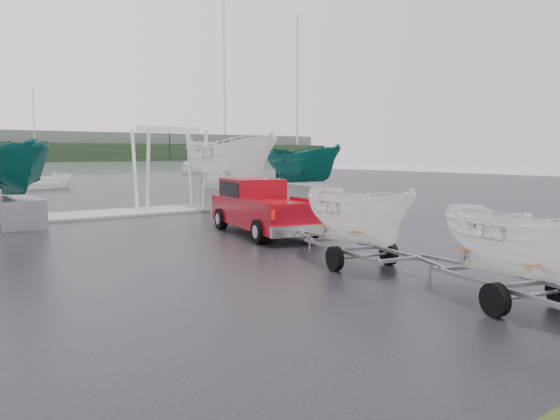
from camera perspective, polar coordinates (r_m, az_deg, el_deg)
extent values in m
plane|color=black|center=(14.01, -6.30, -5.80)|extent=(120.00, 120.00, 0.00)
cube|color=gray|center=(25.93, -21.05, -0.61)|extent=(30.00, 3.00, 0.12)
cube|color=maroon|center=(19.18, -1.78, -0.23)|extent=(3.05, 5.91, 0.92)
cube|color=maroon|center=(20.06, -2.93, 2.13)|extent=(2.21, 2.55, 0.83)
cube|color=black|center=(20.05, -2.94, 2.27)|extent=(2.19, 2.32, 0.53)
cube|color=silver|center=(16.65, 2.13, -2.19)|extent=(1.96, 0.57, 0.34)
cylinder|color=black|center=(20.61, -6.16, -0.91)|extent=(0.44, 0.82, 0.78)
cylinder|color=black|center=(21.27, -1.45, -0.66)|extent=(0.44, 0.82, 0.78)
cylinder|color=black|center=(17.19, -2.17, -2.26)|extent=(0.44, 0.82, 0.78)
cylinder|color=black|center=(17.98, 3.26, -1.90)|extent=(0.44, 0.82, 0.78)
cube|color=gray|center=(13.63, 6.22, -4.21)|extent=(0.81, 3.54, 0.08)
cube|color=gray|center=(14.22, 10.02, -3.83)|extent=(0.81, 3.54, 0.08)
cylinder|color=gray|center=(13.78, 8.61, -4.76)|extent=(1.58, 0.40, 0.08)
cylinder|color=black|center=(13.36, 5.74, -5.06)|extent=(0.30, 0.62, 0.60)
cylinder|color=black|center=(14.23, 11.30, -4.47)|extent=(0.30, 0.62, 0.60)
imported|color=silver|center=(13.71, 8.29, 4.58)|extent=(1.82, 1.86, 4.08)
cube|color=orange|center=(14.50, 6.47, -1.39)|extent=(1.53, 0.36, 0.03)
cube|color=orange|center=(13.18, 10.10, -2.19)|extent=(1.53, 0.36, 0.03)
cube|color=gray|center=(10.63, 21.79, -7.52)|extent=(0.97, 3.51, 0.08)
cube|color=gray|center=(11.41, 25.78, -6.78)|extent=(0.97, 3.51, 0.08)
cylinder|color=gray|center=(10.92, 24.59, -8.10)|extent=(1.57, 0.47, 0.08)
cylinder|color=black|center=(10.36, 21.54, -8.72)|extent=(0.32, 0.63, 0.60)
imported|color=silver|center=(10.76, 24.29, 2.87)|extent=(1.73, 1.76, 3.76)
cube|color=orange|center=(11.46, 21.09, -3.73)|extent=(1.51, 0.42, 0.03)
cube|color=orange|center=(10.38, 27.19, -4.97)|extent=(1.51, 0.42, 0.03)
cylinder|color=silver|center=(26.16, -13.62, 3.96)|extent=(0.16, 0.58, 3.99)
cylinder|color=silver|center=(27.63, -14.93, 4.02)|extent=(0.16, 0.58, 3.99)
cylinder|color=silver|center=(27.48, -7.85, 4.16)|extent=(0.16, 0.58, 3.99)
cylinder|color=silver|center=(28.89, -9.39, 4.22)|extent=(0.16, 0.58, 3.99)
cube|color=silver|center=(27.51, -11.49, 8.26)|extent=(3.30, 0.25, 0.25)
cube|color=gray|center=(23.56, -25.89, -0.22)|extent=(1.60, 3.20, 1.10)
imported|color=#0B534C|center=(23.47, -26.28, 8.20)|extent=(2.19, 2.25, 5.81)
cube|color=gray|center=(26.90, -5.17, 1.06)|extent=(1.60, 3.20, 1.10)
imported|color=silver|center=(26.86, -5.25, 9.55)|extent=(2.58, 2.65, 6.87)
cylinder|color=#B2B2B7|center=(27.58, -5.87, 15.15)|extent=(0.10, 0.10, 7.00)
cube|color=gray|center=(29.92, 2.38, 1.57)|extent=(1.60, 3.20, 1.10)
imported|color=#0B534C|center=(29.85, 2.41, 8.09)|extent=(2.14, 2.20, 5.70)
cylinder|color=#B2B2B7|center=(30.48, 1.82, 13.44)|extent=(0.10, 0.10, 7.00)
imported|color=silver|center=(47.33, -24.05, 2.02)|extent=(2.22, 2.16, 5.53)
cylinder|color=#B2B2B7|center=(47.26, -24.26, 6.86)|extent=(0.08, 0.08, 8.00)
imported|color=silver|center=(79.52, -9.25, 3.86)|extent=(3.66, 3.68, 7.05)
cylinder|color=#B2B2B7|center=(79.48, -9.30, 6.75)|extent=(0.08, 0.08, 8.00)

